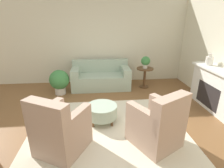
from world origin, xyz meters
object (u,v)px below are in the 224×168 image
object	(u,v)px
potted_plant_on_side_table	(146,61)
ottoman_table	(102,111)
armchair_left	(60,131)
potted_plant_floor	(59,81)
vase_mantel_near	(209,61)
side_table	(145,74)
armchair_right	(157,125)
couch	(101,78)

from	to	relation	value
potted_plant_on_side_table	ottoman_table	bearing A→B (deg)	-127.28
armchair_left	potted_plant_floor	distance (m)	2.51
vase_mantel_near	armchair_left	bearing A→B (deg)	-155.50
side_table	potted_plant_floor	world-z (taller)	potted_plant_floor
vase_mantel_near	potted_plant_floor	size ratio (longest dim) A/B	0.39
potted_plant_floor	vase_mantel_near	bearing A→B (deg)	-12.76
armchair_right	vase_mantel_near	xyz separation A→B (m)	(1.83, 1.58, 0.73)
armchair_right	side_table	xyz separation A→B (m)	(0.54, 2.75, 0.04)
potted_plant_on_side_table	couch	bearing A→B (deg)	174.14
armchair_left	vase_mantel_near	world-z (taller)	vase_mantel_near
couch	potted_plant_floor	world-z (taller)	couch
armchair_left	potted_plant_floor	world-z (taller)	armchair_left
couch	vase_mantel_near	xyz separation A→B (m)	(2.69, -1.31, 0.80)
armchair_right	armchair_left	bearing A→B (deg)	180.00
couch	side_table	world-z (taller)	couch
side_table	potted_plant_on_side_table	world-z (taller)	potted_plant_on_side_table
ottoman_table	side_table	bearing A→B (deg)	52.72
armchair_left	armchair_right	xyz separation A→B (m)	(1.64, 0.00, 0.00)
armchair_left	side_table	world-z (taller)	armchair_left
ottoman_table	potted_plant_on_side_table	bearing A→B (deg)	52.72
vase_mantel_near	potted_plant_on_side_table	bearing A→B (deg)	137.77
armchair_left	armchair_right	world-z (taller)	same
couch	vase_mantel_near	bearing A→B (deg)	-26.02
couch	side_table	xyz separation A→B (m)	(1.40, -0.14, 0.12)
couch	ottoman_table	size ratio (longest dim) A/B	2.80
armchair_left	ottoman_table	distance (m)	1.11
armchair_right	potted_plant_floor	size ratio (longest dim) A/B	1.40
vase_mantel_near	potted_plant_on_side_table	size ratio (longest dim) A/B	0.77
potted_plant_on_side_table	armchair_left	bearing A→B (deg)	-128.43
couch	armchair_right	size ratio (longest dim) A/B	1.78
vase_mantel_near	potted_plant_on_side_table	distance (m)	1.76
armchair_right	couch	bearing A→B (deg)	106.53
side_table	vase_mantel_near	size ratio (longest dim) A/B	2.23
ottoman_table	potted_plant_on_side_table	world-z (taller)	potted_plant_on_side_table
couch	ottoman_table	distance (m)	2.06
couch	side_table	size ratio (longest dim) A/B	2.83
ottoman_table	side_table	distance (m)	2.42
armchair_left	potted_plant_floor	size ratio (longest dim) A/B	1.40
ottoman_table	armchair_right	bearing A→B (deg)	-42.17
armchair_left	armchair_right	distance (m)	1.64
couch	armchair_right	distance (m)	3.02
ottoman_table	potted_plant_floor	world-z (taller)	potted_plant_floor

